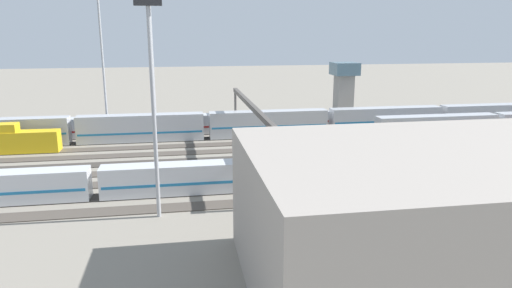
% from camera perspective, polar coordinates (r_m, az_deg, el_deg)
% --- Properties ---
extents(ground_plane, '(400.00, 400.00, 0.00)m').
position_cam_1_polar(ground_plane, '(76.88, 4.98, -1.50)').
color(ground_plane, gray).
extents(track_bed_0, '(140.00, 2.80, 0.12)m').
position_cam_1_polar(track_bed_0, '(95.79, 1.98, 1.65)').
color(track_bed_0, '#3D3833').
rests_on(track_bed_0, ground_plane).
extents(track_bed_1, '(140.00, 2.80, 0.12)m').
position_cam_1_polar(track_bed_1, '(91.01, 2.62, 1.00)').
color(track_bed_1, '#3D3833').
rests_on(track_bed_1, ground_plane).
extents(track_bed_2, '(140.00, 2.80, 0.12)m').
position_cam_1_polar(track_bed_2, '(86.26, 3.32, 0.27)').
color(track_bed_2, '#4C443D').
rests_on(track_bed_2, ground_plane).
extents(track_bed_3, '(140.00, 2.80, 0.12)m').
position_cam_1_polar(track_bed_3, '(81.54, 4.10, -0.55)').
color(track_bed_3, '#4C443D').
rests_on(track_bed_3, ground_plane).
extents(track_bed_4, '(140.00, 2.80, 0.12)m').
position_cam_1_polar(track_bed_4, '(76.86, 4.98, -1.46)').
color(track_bed_4, '#3D3833').
rests_on(track_bed_4, ground_plane).
extents(track_bed_5, '(140.00, 2.80, 0.12)m').
position_cam_1_polar(track_bed_5, '(72.22, 5.97, -2.49)').
color(track_bed_5, '#4C443D').
rests_on(track_bed_5, ground_plane).
extents(track_bed_6, '(140.00, 2.80, 0.12)m').
position_cam_1_polar(track_bed_6, '(67.63, 7.10, -3.66)').
color(track_bed_6, '#4C443D').
rests_on(track_bed_6, ground_plane).
extents(track_bed_7, '(140.00, 2.80, 0.12)m').
position_cam_1_polar(track_bed_7, '(63.10, 8.40, -4.99)').
color(track_bed_7, '#3D3833').
rests_on(track_bed_7, ground_plane).
extents(track_bed_8, '(140.00, 2.80, 0.12)m').
position_cam_1_polar(track_bed_8, '(58.65, 9.90, -6.53)').
color(track_bed_8, '#4C443D').
rests_on(track_bed_8, ground_plane).
extents(train_on_track_2, '(10.00, 3.00, 5.00)m').
position_cam_1_polar(train_on_track_2, '(87.51, -26.43, 0.43)').
color(train_on_track_2, gold).
rests_on(train_on_track_2, ground_plane).
extents(train_on_track_3, '(47.20, 3.06, 5.00)m').
position_cam_1_polar(train_on_track_3, '(98.29, 27.39, 1.91)').
color(train_on_track_3, '#B7BABF').
rests_on(train_on_track_3, ground_plane).
extents(train_on_track_7, '(114.80, 3.06, 4.40)m').
position_cam_1_polar(train_on_track_7, '(64.07, 12.46, -3.01)').
color(train_on_track_7, maroon).
rests_on(train_on_track_7, ground_plane).
extents(train_on_track_1, '(119.80, 3.06, 5.00)m').
position_cam_1_polar(train_on_track_1, '(90.14, 1.56, 2.53)').
color(train_on_track_1, '#B7BABF').
rests_on(train_on_track_1, ground_plane).
extents(train_on_track_6, '(10.00, 3.00, 5.00)m').
position_cam_1_polar(train_on_track_6, '(70.50, 14.94, -1.52)').
color(train_on_track_6, gold).
rests_on(train_on_track_6, ground_plane).
extents(train_on_track_0, '(119.80, 3.06, 3.80)m').
position_cam_1_polar(train_on_track_0, '(95.52, 2.36, 2.80)').
color(train_on_track_0, silver).
rests_on(train_on_track_0, ground_plane).
extents(light_mast_0, '(2.80, 0.70, 31.76)m').
position_cam_1_polar(light_mast_0, '(95.64, -12.80, 13.23)').
color(light_mast_0, '#9EA0A5').
rests_on(light_mast_0, ground_plane).
extents(light_mast_1, '(2.80, 0.70, 23.87)m').
position_cam_1_polar(light_mast_1, '(49.75, -12.73, 8.01)').
color(light_mast_1, '#9EA0A5').
rests_on(light_mast_1, ground_plane).
extents(light_mast_2, '(2.80, 0.70, 30.97)m').
position_cam_1_polar(light_mast_2, '(96.09, -18.61, 12.61)').
color(light_mast_2, '#9EA0A5').
rests_on(light_mast_2, ground_plane).
extents(signal_gantry, '(0.70, 45.00, 8.80)m').
position_cam_1_polar(signal_gantry, '(73.70, -0.42, 4.10)').
color(signal_gantry, '#4C4742').
rests_on(signal_gantry, ground_plane).
extents(control_tower, '(6.00, 6.00, 12.70)m').
position_cam_1_polar(control_tower, '(116.30, 10.80, 7.27)').
color(control_tower, gray).
rests_on(control_tower, ground_plane).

